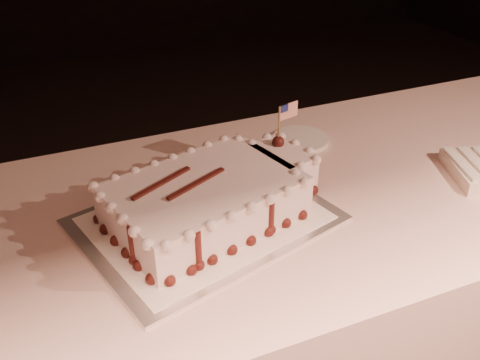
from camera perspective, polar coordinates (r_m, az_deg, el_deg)
name	(u,v)px	position (r m, az deg, el deg)	size (l,w,h in m)	color
banquet_table	(311,300)	(1.51, 7.54, -12.56)	(2.40, 0.80, 0.75)	beige
cake_board	(205,220)	(1.14, -3.71, -4.27)	(0.50, 0.38, 0.01)	white
doily	(205,218)	(1.14, -3.72, -4.07)	(0.45, 0.34, 0.00)	white
sheet_cake	(215,196)	(1.13, -2.70, -1.68)	(0.50, 0.35, 0.19)	white
side_plate	(301,139)	(1.46, 6.50, 4.33)	(0.15, 0.15, 0.01)	white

